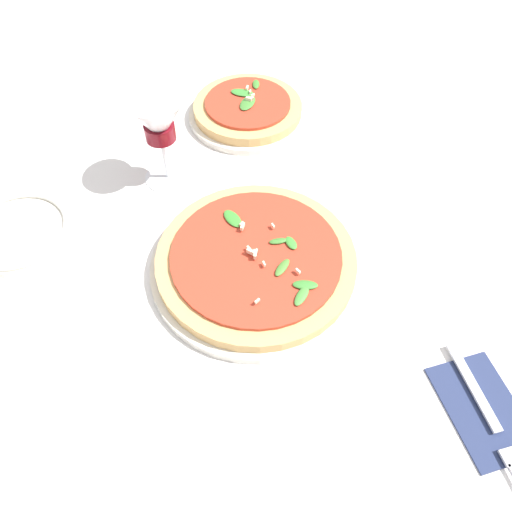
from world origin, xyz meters
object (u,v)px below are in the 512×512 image
at_px(pizza_arugula_main, 256,262).
at_px(side_plate_white, 17,232).
at_px(wine_glass, 159,125).
at_px(pizza_personal_side, 248,110).
at_px(fork, 488,413).

distance_m(pizza_arugula_main, side_plate_white, 0.38).
bearing_deg(wine_glass, pizza_personal_side, 127.63).
bearing_deg(side_plate_white, pizza_arugula_main, 66.94).
distance_m(pizza_personal_side, fork, 0.65).
bearing_deg(fork, wine_glass, -148.60).
bearing_deg(pizza_arugula_main, side_plate_white, -113.06).
bearing_deg(side_plate_white, fork, 53.02).
distance_m(pizza_arugula_main, pizza_personal_side, 0.36).
xyz_separation_m(pizza_personal_side, wine_glass, (0.13, -0.17, 0.09)).
distance_m(pizza_personal_side, wine_glass, 0.23).
bearing_deg(pizza_personal_side, fork, 13.49).
relative_size(pizza_arugula_main, wine_glass, 2.01).
bearing_deg(pizza_personal_side, wine_glass, -52.37).
bearing_deg(side_plate_white, pizza_personal_side, 116.80).
relative_size(fork, side_plate_white, 1.17).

